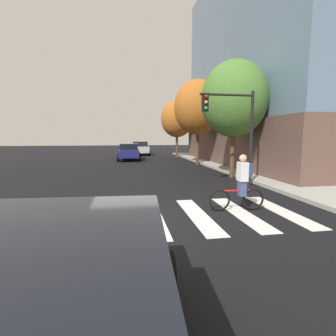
% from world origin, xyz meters
% --- Properties ---
extents(ground_plane, '(120.00, 120.00, 0.00)m').
position_xyz_m(ground_plane, '(0.00, 0.00, 0.00)').
color(ground_plane, black).
extents(crosswalk_stripes, '(8.26, 3.34, 0.01)m').
position_xyz_m(crosswalk_stripes, '(0.24, 0.00, 0.01)').
color(crosswalk_stripes, silver).
rests_on(crosswalk_stripes, ground).
extents(manhole_cover, '(0.64, 0.64, 0.01)m').
position_xyz_m(manhole_cover, '(-0.42, -2.89, 0.00)').
color(manhole_cover, '#473D1E').
rests_on(manhole_cover, ground).
extents(sedan_mid, '(2.24, 4.57, 1.56)m').
position_xyz_m(sedan_mid, '(-0.13, 17.58, 0.81)').
color(sedan_mid, navy).
rests_on(sedan_mid, ground).
extents(sedan_far, '(2.27, 4.77, 1.64)m').
position_xyz_m(sedan_far, '(1.27, 24.22, 0.85)').
color(sedan_far, '#B7B7BC').
rests_on(sedan_far, ground).
extents(cyclist, '(1.71, 0.38, 1.69)m').
position_xyz_m(cyclist, '(2.93, 0.24, 0.84)').
color(cyclist, black).
rests_on(cyclist, ground).
extents(traffic_light_near, '(2.47, 0.28, 4.20)m').
position_xyz_m(traffic_light_near, '(4.26, 3.81, 2.86)').
color(traffic_light_near, black).
rests_on(traffic_light_near, ground).
extents(fire_hydrant, '(0.33, 0.22, 0.78)m').
position_xyz_m(fire_hydrant, '(6.35, 6.73, 0.53)').
color(fire_hydrant, gold).
rests_on(fire_hydrant, sidewalk).
extents(street_tree_near, '(3.48, 3.48, 6.19)m').
position_xyz_m(street_tree_near, '(5.25, 6.14, 4.18)').
color(street_tree_near, '#4C3823').
rests_on(street_tree_near, ground).
extents(street_tree_mid, '(3.72, 3.72, 6.62)m').
position_xyz_m(street_tree_mid, '(5.19, 12.62, 4.47)').
color(street_tree_mid, '#4C3823').
rests_on(street_tree_mid, ground).
extents(street_tree_far, '(3.43, 3.43, 6.11)m').
position_xyz_m(street_tree_far, '(5.06, 20.11, 4.12)').
color(street_tree_far, '#4C3823').
rests_on(street_tree_far, ground).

